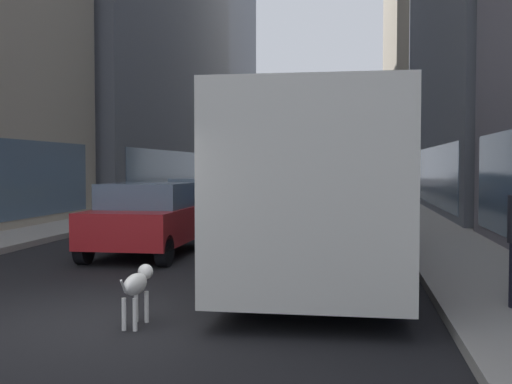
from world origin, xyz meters
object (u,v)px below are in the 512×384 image
object	(u,v)px
car_blue_hatchback	(341,192)
car_white_van	(344,186)
transit_bus	(327,177)
dalmatian_dog	(137,284)
car_yellow_taxi	(242,195)
car_red_coupe	(149,218)
car_silver_sedan	(206,204)

from	to	relation	value
car_blue_hatchback	car_white_van	size ratio (longest dim) A/B	1.12
transit_bus	dalmatian_dog	xyz separation A→B (m)	(-2.12, -5.38, -1.26)
car_yellow_taxi	car_red_coupe	xyz separation A→B (m)	(-0.00, -11.71, 0.00)
transit_bus	car_yellow_taxi	xyz separation A→B (m)	(-4.00, 12.23, -0.96)
car_blue_hatchback	car_white_van	world-z (taller)	same
car_blue_hatchback	car_red_coupe	xyz separation A→B (m)	(-4.00, -15.02, -0.00)
car_blue_hatchback	car_white_van	bearing A→B (deg)	90.00
car_silver_sedan	car_blue_hatchback	bearing A→B (deg)	67.56
car_blue_hatchback	car_red_coupe	distance (m)	15.54
car_red_coupe	car_silver_sedan	bearing A→B (deg)	90.00
car_red_coupe	car_white_van	distance (m)	24.17
transit_bus	car_white_van	size ratio (longest dim) A/B	2.82
car_silver_sedan	dalmatian_dog	xyz separation A→B (m)	(1.88, -11.23, -0.31)
car_yellow_taxi	car_blue_hatchback	xyz separation A→B (m)	(4.00, 3.32, 0.00)
car_yellow_taxi	car_red_coupe	distance (m)	11.71
car_blue_hatchback	car_red_coupe	world-z (taller)	same
car_silver_sedan	car_red_coupe	world-z (taller)	same
car_yellow_taxi	car_white_van	size ratio (longest dim) A/B	1.06
dalmatian_dog	car_red_coupe	bearing A→B (deg)	107.66
car_blue_hatchback	dalmatian_dog	world-z (taller)	car_blue_hatchback
transit_bus	car_white_van	world-z (taller)	transit_bus
car_yellow_taxi	dalmatian_dog	xyz separation A→B (m)	(1.88, -17.61, -0.31)
transit_bus	car_blue_hatchback	distance (m)	15.57
car_red_coupe	dalmatian_dog	distance (m)	6.20
car_yellow_taxi	car_blue_hatchback	bearing A→B (deg)	39.65
car_silver_sedan	car_white_van	bearing A→B (deg)	77.80
car_blue_hatchback	dalmatian_dog	bearing A→B (deg)	-95.79
car_red_coupe	dalmatian_dog	bearing A→B (deg)	-72.34
car_red_coupe	dalmatian_dog	world-z (taller)	car_red_coupe
car_blue_hatchback	dalmatian_dog	distance (m)	21.03
car_blue_hatchback	dalmatian_dog	size ratio (longest dim) A/B	4.77
car_silver_sedan	car_red_coupe	bearing A→B (deg)	-90.00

